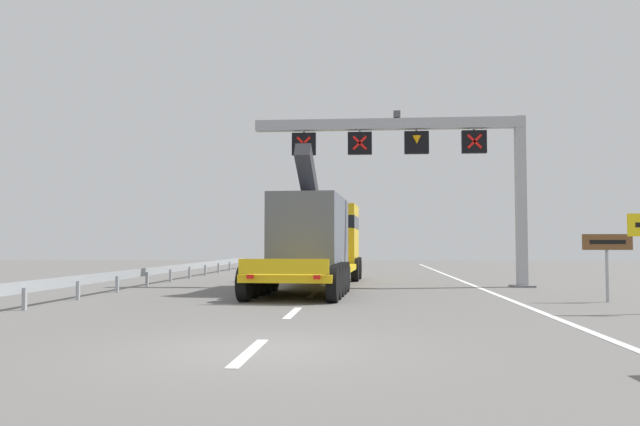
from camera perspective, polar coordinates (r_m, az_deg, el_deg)
The scene contains 7 objects.
ground at distance 10.49m, azimuth -5.62°, elevation -12.47°, with size 112.00×112.00×0.00m, color slate.
lane_markings at distance 29.92m, azimuth 0.83°, elevation -6.23°, with size 0.20×53.85×0.01m.
edge_line_right at distance 22.68m, azimuth 15.80°, elevation -7.19°, with size 0.20×63.00×0.01m, color silver.
overhead_lane_gantry at distance 26.18m, azimuth 9.59°, elevation 5.76°, with size 11.48×0.90×7.32m.
heavy_haul_truck_yellow at distance 25.98m, azimuth -0.06°, elevation -2.36°, with size 3.61×14.16×5.30m.
tourist_info_sign_brown at distance 20.55m, azimuth 25.04°, elevation -3.15°, with size 1.47×0.15×2.05m.
guardrail_left at distance 27.86m, azimuth -14.73°, elevation -5.25°, with size 0.13×36.20×0.76m.
Camera 1 is at (1.81, -10.19, 1.75)m, focal length 34.58 mm.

